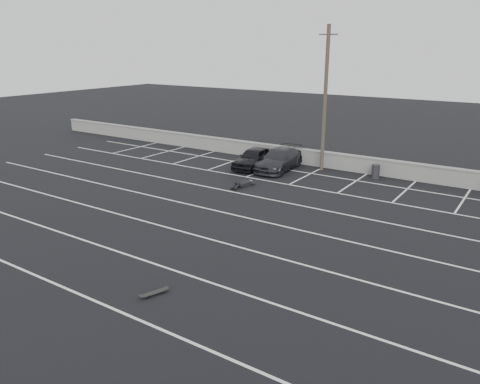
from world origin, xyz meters
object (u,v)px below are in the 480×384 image
Objects in this scene: car_right at (279,159)px; skateboard at (154,293)px; car_left at (254,158)px; utility_pole at (325,99)px; trash_bin at (376,171)px; person at (246,182)px.

car_right reaches higher than skateboard.
car_left reaches higher than car_right.
car_left is 0.45× the size of utility_pole.
utility_pole reaches higher than trash_bin.
utility_pole is 7.53m from person.
car_right reaches higher than person.
car_right is 6.11m from trash_bin.
trash_bin is (5.92, 1.49, -0.26)m from car_right.
car_right is at bearing -165.90° from trash_bin.
car_left is 0.86× the size of car_right.
person is at bearing -110.63° from utility_pole.
trash_bin is 0.35× the size of person.
person is (-2.17, -5.77, -4.33)m from utility_pole.
car_left is at bearing -153.35° from utility_pole.
utility_pole is at bearing -179.59° from trash_bin.
car_right is at bearing 97.60° from person.
utility_pole is 3.83× the size of person.
trash_bin is at bearing 0.41° from utility_pole.
utility_pole is 5.46m from trash_bin.
trash_bin is 8.15m from person.
trash_bin is at bearing 50.39° from person.
utility_pole is 18.56m from skateboard.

